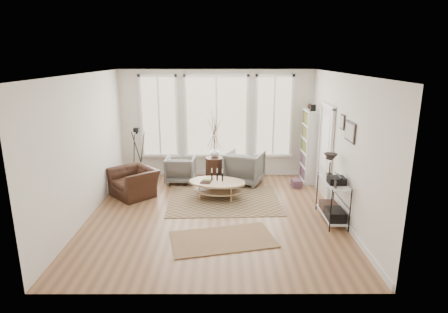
{
  "coord_description": "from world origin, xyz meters",
  "views": [
    {
      "loc": [
        0.19,
        -7.32,
        3.23
      ],
      "look_at": [
        0.2,
        0.6,
        1.1
      ],
      "focal_mm": 30.0,
      "sensor_mm": 36.0,
      "label": 1
    }
  ],
  "objects_px": {
    "armchair_right": "(245,167)",
    "low_shelf": "(333,196)",
    "side_table": "(214,149)",
    "bookcase": "(309,146)",
    "armchair_left": "(180,169)",
    "coffee_table": "(217,185)",
    "accent_chair": "(134,182)"
  },
  "relations": [
    {
      "from": "armchair_right",
      "to": "armchair_left",
      "type": "bearing_deg",
      "value": 18.06
    },
    {
      "from": "armchair_left",
      "to": "side_table",
      "type": "height_order",
      "value": "side_table"
    },
    {
      "from": "armchair_right",
      "to": "bookcase",
      "type": "bearing_deg",
      "value": -153.02
    },
    {
      "from": "low_shelf",
      "to": "armchair_right",
      "type": "xyz_separation_m",
      "value": [
        -1.64,
        2.33,
        -0.09
      ]
    },
    {
      "from": "coffee_table",
      "to": "accent_chair",
      "type": "bearing_deg",
      "value": 174.45
    },
    {
      "from": "armchair_right",
      "to": "side_table",
      "type": "xyz_separation_m",
      "value": [
        -0.8,
        0.04,
        0.48
      ]
    },
    {
      "from": "side_table",
      "to": "accent_chair",
      "type": "height_order",
      "value": "side_table"
    },
    {
      "from": "bookcase",
      "to": "armchair_right",
      "type": "height_order",
      "value": "bookcase"
    },
    {
      "from": "bookcase",
      "to": "armchair_left",
      "type": "xyz_separation_m",
      "value": [
        -3.38,
        -0.11,
        -0.61
      ]
    },
    {
      "from": "armchair_right",
      "to": "accent_chair",
      "type": "distance_m",
      "value": 2.84
    },
    {
      "from": "bookcase",
      "to": "armchair_right",
      "type": "bearing_deg",
      "value": -173.63
    },
    {
      "from": "armchair_left",
      "to": "side_table",
      "type": "relative_size",
      "value": 0.41
    },
    {
      "from": "armchair_right",
      "to": "low_shelf",
      "type": "bearing_deg",
      "value": 145.74
    },
    {
      "from": "armchair_left",
      "to": "armchair_right",
      "type": "height_order",
      "value": "armchair_right"
    },
    {
      "from": "armchair_right",
      "to": "coffee_table",
      "type": "bearing_deg",
      "value": 78.36
    },
    {
      "from": "low_shelf",
      "to": "side_table",
      "type": "relative_size",
      "value": 0.7
    },
    {
      "from": "side_table",
      "to": "low_shelf",
      "type": "bearing_deg",
      "value": -44.24
    },
    {
      "from": "coffee_table",
      "to": "armchair_right",
      "type": "height_order",
      "value": "armchair_right"
    },
    {
      "from": "low_shelf",
      "to": "accent_chair",
      "type": "bearing_deg",
      "value": 162.01
    },
    {
      "from": "coffee_table",
      "to": "side_table",
      "type": "relative_size",
      "value": 0.78
    },
    {
      "from": "bookcase",
      "to": "armchair_left",
      "type": "bearing_deg",
      "value": -178.06
    },
    {
      "from": "bookcase",
      "to": "side_table",
      "type": "distance_m",
      "value": 2.5
    },
    {
      "from": "accent_chair",
      "to": "side_table",
      "type": "bearing_deg",
      "value": 74.51
    },
    {
      "from": "accent_chair",
      "to": "low_shelf",
      "type": "bearing_deg",
      "value": 29.24
    },
    {
      "from": "side_table",
      "to": "accent_chair",
      "type": "xyz_separation_m",
      "value": [
        -1.88,
        -0.97,
        -0.57
      ]
    },
    {
      "from": "armchair_left",
      "to": "armchair_right",
      "type": "distance_m",
      "value": 1.69
    },
    {
      "from": "low_shelf",
      "to": "armchair_left",
      "type": "height_order",
      "value": "low_shelf"
    },
    {
      "from": "low_shelf",
      "to": "accent_chair",
      "type": "relative_size",
      "value": 1.28
    },
    {
      "from": "coffee_table",
      "to": "armchair_right",
      "type": "distance_m",
      "value": 1.33
    },
    {
      "from": "low_shelf",
      "to": "coffee_table",
      "type": "distance_m",
      "value": 2.65
    },
    {
      "from": "coffee_table",
      "to": "accent_chair",
      "type": "xyz_separation_m",
      "value": [
        -1.97,
        0.19,
        0.0
      ]
    },
    {
      "from": "low_shelf",
      "to": "bookcase",
      "type": "bearing_deg",
      "value": 88.72
    }
  ]
}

